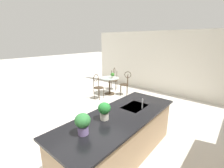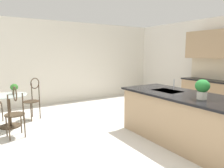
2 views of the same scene
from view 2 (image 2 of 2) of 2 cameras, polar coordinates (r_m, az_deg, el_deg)
ground_plane at (r=3.88m, az=8.04°, el=-17.08°), size 40.00×40.00×0.00m
wall_left_window at (r=7.30m, az=-13.92°, el=5.67°), size 0.12×7.80×2.70m
kitchen_island at (r=4.11m, az=20.17°, el=-9.14°), size 2.80×1.06×0.92m
bistro_table at (r=5.30m, az=-26.08°, el=-5.78°), size 0.80×0.80×0.74m
chair_near_window at (r=4.54m, az=-24.76°, el=-6.32°), size 0.50×0.41×1.04m
chair_toward_desk at (r=5.70m, az=-20.66°, el=-3.21°), size 0.52×0.52×1.04m
sink_faucet at (r=4.46m, az=16.40°, el=-0.14°), size 0.02×0.02×0.22m
potted_plant_on_table at (r=5.26m, az=-24.95°, el=-1.04°), size 0.17×0.17×0.23m
potted_plant_counter_near at (r=3.70m, az=23.25°, el=-0.99°), size 0.23×0.23×0.32m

